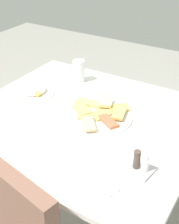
{
  "coord_description": "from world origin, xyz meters",
  "views": [
    {
      "loc": [
        -0.68,
        1.06,
        1.53
      ],
      "look_at": [
        -0.03,
        -0.01,
        0.76
      ],
      "focal_mm": 51.86,
      "sensor_mm": 36.0,
      "label": 1
    }
  ],
  "objects": [
    {
      "name": "dining_table",
      "position": [
        0.0,
        0.0,
        0.66
      ],
      "size": [
        1.06,
        0.96,
        0.73
      ],
      "color": "white",
      "rests_on": "ground_plane"
    },
    {
      "name": "soda_can",
      "position": [
        0.22,
        -0.31,
        0.8
      ],
      "size": [
        0.08,
        0.08,
        0.12
      ],
      "primitive_type": "cylinder",
      "rotation": [
        0.0,
        0.0,
        1.37
      ],
      "color": "silver",
      "rests_on": "dining_table"
    },
    {
      "name": "paper_napkin",
      "position": [
        -0.26,
        0.34,
        0.74
      ],
      "size": [
        0.14,
        0.14,
        0.0
      ],
      "primitive_type": "cube",
      "rotation": [
        0.0,
        0.0,
        0.11
      ],
      "color": "white",
      "rests_on": "dining_table"
    },
    {
      "name": "pide_platter",
      "position": [
        -0.06,
        -0.05,
        0.75
      ],
      "size": [
        0.31,
        0.32,
        0.04
      ],
      "color": "white",
      "rests_on": "dining_table"
    },
    {
      "name": "fork",
      "position": [
        -0.26,
        0.32,
        0.74
      ],
      "size": [
        0.19,
        0.04,
        0.0
      ],
      "primitive_type": "cube",
      "rotation": [
        0.0,
        0.0,
        -0.15
      ],
      "color": "silver",
      "rests_on": "paper_napkin"
    },
    {
      "name": "condiment_caddy",
      "position": [
        -0.37,
        0.2,
        0.76
      ],
      "size": [
        0.1,
        0.1,
        0.09
      ],
      "color": "#B2B2B7",
      "rests_on": "dining_table"
    },
    {
      "name": "spoon",
      "position": [
        -0.26,
        0.35,
        0.74
      ],
      "size": [
        0.17,
        0.04,
        0.0
      ],
      "primitive_type": "cube",
      "rotation": [
        0.0,
        0.0,
        -0.17
      ],
      "color": "silver",
      "rests_on": "paper_napkin"
    },
    {
      "name": "salad_plate_greens",
      "position": [
        0.35,
        -0.06,
        0.75
      ],
      "size": [
        0.23,
        0.23,
        0.06
      ],
      "color": "white",
      "rests_on": "dining_table"
    }
  ]
}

